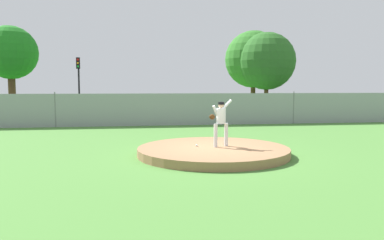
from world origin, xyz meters
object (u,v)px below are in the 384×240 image
pitcher_youth (221,119)px  parked_car_champagne (141,108)px  traffic_light_near (79,76)px  traffic_cone_orange (193,117)px  baseball (197,145)px  parked_car_teal (251,108)px  parked_car_burgundy (53,109)px  parked_car_slate (292,107)px

pitcher_youth → parked_car_champagne: (-2.60, 14.31, -0.41)m
pitcher_youth → traffic_light_near: size_ratio=0.35×
parked_car_champagne → traffic_cone_orange: bearing=-22.7°
baseball → traffic_cone_orange: 12.80m
pitcher_youth → baseball: pitcher_youth is taller
parked_car_teal → traffic_cone_orange: size_ratio=8.32×
parked_car_champagne → traffic_cone_orange: (3.55, -1.49, -0.57)m
parked_car_burgundy → traffic_light_near: size_ratio=0.98×
baseball → parked_car_champagne: (-1.79, 14.16, 0.51)m
baseball → parked_car_burgundy: size_ratio=0.02×
parked_car_burgundy → baseball: bearing=-61.0°
traffic_light_near → pitcher_youth: bearing=-68.2°
baseball → parked_car_champagne: bearing=97.2°
traffic_cone_orange → parked_car_burgundy: bearing=171.6°
parked_car_slate → parked_car_burgundy: parked_car_burgundy is taller
parked_car_champagne → parked_car_teal: size_ratio=0.94×
pitcher_youth → baseball: (-0.82, 0.15, -0.92)m
parked_car_champagne → pitcher_youth: bearing=-79.7°
pitcher_youth → traffic_light_near: bearing=111.8°
pitcher_youth → parked_car_burgundy: bearing=121.2°
parked_car_champagne → baseball: bearing=-82.8°
parked_car_slate → parked_car_champagne: bearing=178.7°
parked_car_slate → parked_car_burgundy: bearing=179.4°
pitcher_youth → parked_car_burgundy: (-8.61, 14.23, -0.42)m
parked_car_slate → parked_car_burgundy: 17.29m
traffic_cone_orange → baseball: bearing=-97.9°
pitcher_youth → parked_car_teal: size_ratio=0.36×
baseball → traffic_light_near: (-6.68, 18.61, 2.89)m
parked_car_slate → traffic_cone_orange: 7.84m
parked_car_burgundy → pitcher_youth: bearing=-58.8°
traffic_cone_orange → pitcher_youth: bearing=-94.2°
baseball → parked_car_teal: size_ratio=0.02×
pitcher_youth → parked_car_slate: 16.52m
traffic_light_near → parked_car_teal: bearing=-20.4°
parked_car_slate → parked_car_champagne: 11.28m
traffic_cone_orange → traffic_light_near: 10.73m
parked_car_teal → pitcher_youth: bearing=-111.2°
parked_car_champagne → parked_car_burgundy: size_ratio=0.94×
baseball → parked_car_champagne: parked_car_champagne is taller
parked_car_slate → parked_car_champagne: parked_car_champagne is taller
baseball → parked_car_teal: 15.17m
parked_car_champagne → traffic_light_near: bearing=137.7°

